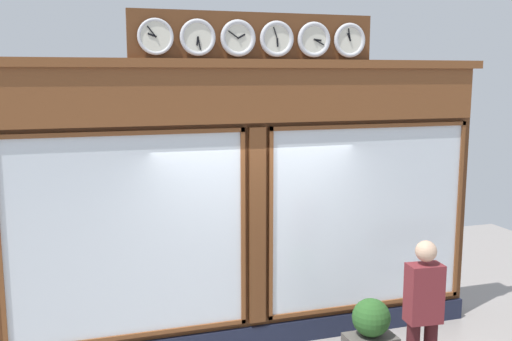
{
  "coord_description": "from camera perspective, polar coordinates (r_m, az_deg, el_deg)",
  "views": [
    {
      "loc": [
        2.12,
        6.59,
        3.36
      ],
      "look_at": [
        0.0,
        0.0,
        2.23
      ],
      "focal_mm": 41.44,
      "sensor_mm": 36.0,
      "label": 1
    }
  ],
  "objects": [
    {
      "name": "shop_facade",
      "position": [
        7.21,
        -0.3,
        -3.12
      ],
      "size": [
        6.1,
        0.42,
        4.06
      ],
      "color": "#5B3319",
      "rests_on": "ground_plane"
    },
    {
      "name": "pedestrian",
      "position": [
        6.53,
        15.84,
        -12.97
      ],
      "size": [
        0.38,
        0.25,
        1.69
      ],
      "color": "#3A1316",
      "rests_on": "ground_plane"
    },
    {
      "name": "planter_shrub",
      "position": [
        6.92,
        11.06,
        -13.76
      ],
      "size": [
        0.43,
        0.43,
        0.43
      ],
      "primitive_type": "sphere",
      "color": "#285623",
      "rests_on": "planter_box"
    }
  ]
}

